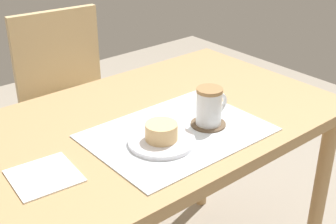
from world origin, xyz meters
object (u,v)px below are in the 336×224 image
(wooden_chair, at_px, (72,101))
(dining_table, at_px, (156,143))
(pastry_plate, at_px, (162,141))
(pastry, at_px, (161,132))
(coffee_mug, at_px, (210,106))

(wooden_chair, bearing_deg, dining_table, 87.97)
(dining_table, height_order, wooden_chair, wooden_chair)
(pastry_plate, height_order, pastry, pastry)
(pastry, relative_size, coffee_mug, 0.80)
(pastry, bearing_deg, dining_table, 57.21)
(pastry_plate, bearing_deg, coffee_mug, -1.94)
(wooden_chair, relative_size, coffee_mug, 8.02)
(dining_table, distance_m, coffee_mug, 0.22)
(pastry_plate, distance_m, pastry, 0.03)
(dining_table, relative_size, pastry_plate, 6.16)
(dining_table, bearing_deg, pastry, -122.79)
(dining_table, xyz_separation_m, pastry, (-0.09, -0.14, 0.13))
(dining_table, relative_size, pastry, 12.85)
(pastry, bearing_deg, pastry_plate, 0.00)
(wooden_chair, height_order, coffee_mug, wooden_chair)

